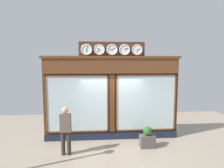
{
  "coord_description": "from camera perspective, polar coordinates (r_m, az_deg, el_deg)",
  "views": [
    {
      "loc": [
        0.65,
        8.14,
        3.23
      ],
      "look_at": [
        0.0,
        0.0,
        2.3
      ],
      "focal_mm": 32.8,
      "sensor_mm": 36.0,
      "label": 1
    }
  ],
  "objects": [
    {
      "name": "planter_shrub",
      "position": [
        7.93,
        9.89,
        -12.77
      ],
      "size": [
        0.33,
        0.33,
        0.33
      ],
      "primitive_type": "sphere",
      "color": "#285623",
      "rests_on": "planter_box"
    },
    {
      "name": "pedestrian",
      "position": [
        7.31,
        -12.81,
        -12.03
      ],
      "size": [
        0.37,
        0.24,
        1.69
      ],
      "color": "#312A24",
      "rests_on": "ground_plane"
    },
    {
      "name": "shop_facade",
      "position": [
        8.42,
        -0.07,
        -3.58
      ],
      "size": [
        5.58,
        0.42,
        3.98
      ],
      "color": "#4C2B16",
      "rests_on": "ground_plane"
    },
    {
      "name": "planter_box",
      "position": [
        8.07,
        9.84,
        -15.44
      ],
      "size": [
        0.56,
        0.36,
        0.46
      ],
      "primitive_type": "cube",
      "color": "#4C4742",
      "rests_on": "ground_plane"
    }
  ]
}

